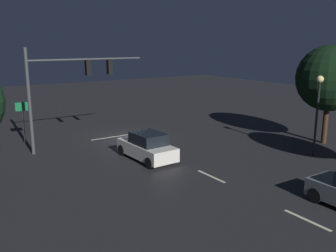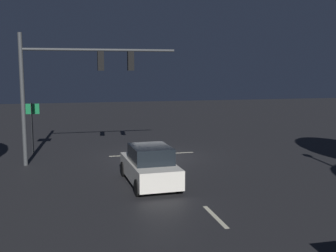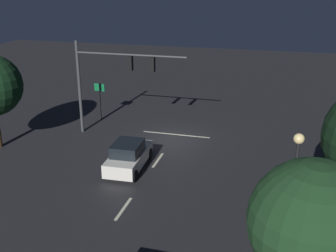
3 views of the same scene
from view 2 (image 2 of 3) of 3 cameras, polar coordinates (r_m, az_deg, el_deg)
The scene contains 7 objects.
ground_plane at distance 23.74m, azimuth -1.88°, elevation -4.20°, with size 80.00×80.00×0.00m, color #232326.
traffic_signal_assembly at distance 22.22m, azimuth -12.80°, elevation 6.79°, with size 8.01×0.47×6.74m.
lane_dash_far at distance 19.95m, azimuth 0.50°, elevation -6.51°, with size 2.20×0.16×0.01m, color beige.
lane_dash_mid at distance 14.46m, azimuth 6.48°, elevation -12.20°, with size 2.20×0.16×0.01m, color beige.
stop_bar at distance 24.38m, azimuth -2.20°, elevation -3.87°, with size 5.00×0.16×0.01m, color beige.
car_approaching at distance 18.00m, azimuth -2.51°, elevation -5.50°, with size 2.05×4.43×1.70m.
route_sign at distance 25.45m, azimuth -18.13°, elevation 1.14°, with size 0.90×0.15×3.00m.
Camera 2 is at (4.75, 22.73, 4.94)m, focal length 44.58 mm.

